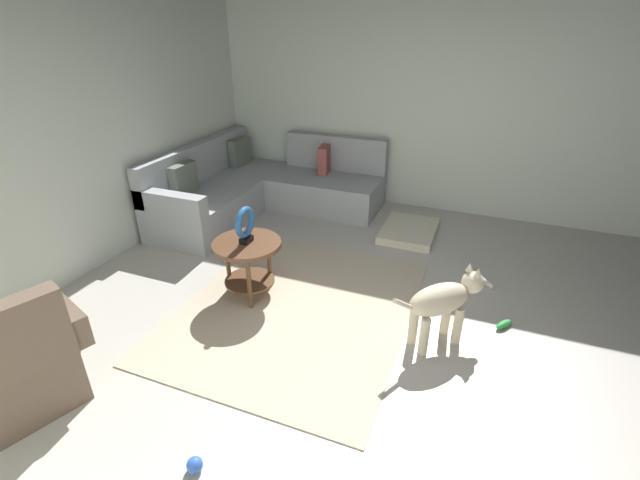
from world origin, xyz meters
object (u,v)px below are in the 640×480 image
Objects in this scene: armchair at (16,367)px; dog_bed_mat at (409,231)px; dog at (444,301)px; dog_toy_rope at (487,284)px; dog_toy_bone at (504,324)px; dog_toy_ball at (195,465)px; torus_sculpture at (245,224)px; sectional_couch at (262,189)px; side_table at (248,255)px.

armchair is 3.90m from dog_bed_mat.
dog reaches higher than dog_toy_rope.
armchair is 3.78m from dog_toy_rope.
dog_toy_bone reaches higher than dog_toy_rope.
dog_toy_ball is (0.00, -1.29, -0.28)m from armchair.
torus_sculpture reaches higher than dog_toy_bone.
dog_toy_bone is at bearing -38.45° from dog_toy_ball.
dog is 0.70m from dog_toy_bone.
torus_sculpture reaches higher than dog_toy_ball.
sectional_couch is 13.34× the size of dog_toy_rope.
armchair reaches higher than dog.
dog_bed_mat reaches higher than dog_toy_rope.
torus_sculpture is 1.73m from dog.
dog_toy_rope is at bearing -26.15° from armchair.
armchair reaches higher than dog_bed_mat.
sectional_couch is 2.98m from dog_toy_rope.
side_table is 0.94× the size of dog.
sectional_couch is 2.02m from torus_sculpture.
torus_sculpture is 2.30m from dog_toy_bone.
dog_bed_mat is 8.76× the size of dog_toy_ball.
torus_sculpture is (0.00, 0.00, 0.29)m from side_table.
dog_toy_rope is (-0.85, -2.85, -0.27)m from sectional_couch.
torus_sculpture is at bearing 19.43° from dog_toy_ball.
sectional_couch is at bearing 22.15° from armchair.
armchair is at bearing 133.84° from dog_toy_rope.
sectional_couch is 24.63× the size of dog_toy_ball.
torus_sculpture is at bearing -136.59° from dog.
torus_sculpture is 2.20m from dog_bed_mat.
dog is at bearing -91.04° from torus_sculpture.
dog_toy_ball is at bearing -160.57° from torus_sculpture.
dog_bed_mat is 1.93m from dog.
side_table is 2.26m from dog_toy_rope.
dog_toy_bone is (-1.44, -1.07, -0.01)m from dog_bed_mat.
armchair reaches higher than dog_toy_ball.
armchair is 1.85m from torus_sculpture.
dog_toy_bone is at bearing -35.12° from armchair.
dog is (-1.81, -0.59, 0.33)m from dog_bed_mat.
dog_toy_rope is at bearing -106.57° from sectional_couch.
dog is at bearing -34.20° from dog_toy_ball.
armchair reaches higher than dog_toy_rope.
armchair is 1.81m from side_table.
dog_toy_ball reaches higher than dog_toy_rope.
dog_toy_rope is 0.94× the size of dog_toy_bone.
armchair is at bearing -177.86° from sectional_couch.
torus_sculpture is 0.41× the size of dog_bed_mat.
sectional_couch is 6.90× the size of torus_sculpture.
sectional_couch is at bearing 64.17° from dog_toy_bone.
side_table reaches higher than dog_toy_bone.
armchair is (-3.46, -0.13, 0.03)m from sectional_couch.
armchair reaches higher than torus_sculpture.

